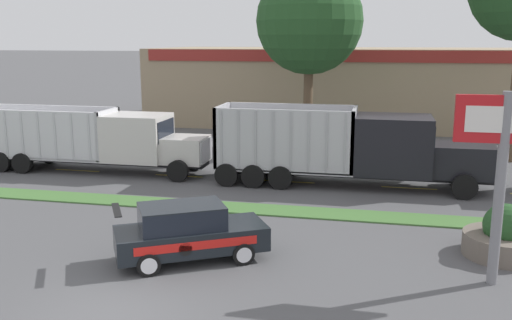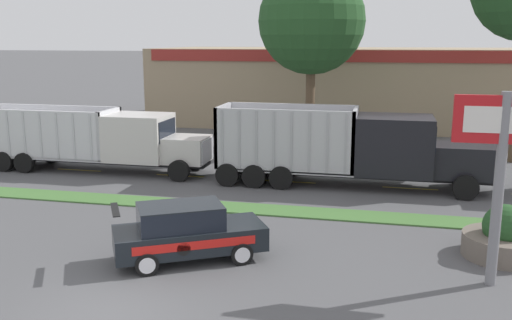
{
  "view_description": "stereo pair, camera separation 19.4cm",
  "coord_description": "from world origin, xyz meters",
  "px_view_note": "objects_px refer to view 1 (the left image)",
  "views": [
    {
      "loc": [
        6.11,
        -11.74,
        6.47
      ],
      "look_at": [
        1.66,
        8.58,
        2.06
      ],
      "focal_mm": 40.0,
      "sensor_mm": 36.0,
      "label": 1
    },
    {
      "loc": [
        6.3,
        -11.69,
        6.47
      ],
      "look_at": [
        1.66,
        8.58,
        2.06
      ],
      "focal_mm": 40.0,
      "sensor_mm": 36.0,
      "label": 2
    }
  ],
  "objects_px": {
    "store_sign_post": "(503,151)",
    "stone_planter": "(505,238)",
    "dump_truck_mid": "(373,150)",
    "rally_car": "(188,232)",
    "dump_truck_trail": "(110,142)"
  },
  "relations": [
    {
      "from": "rally_car",
      "to": "store_sign_post",
      "type": "distance_m",
      "value": 8.99
    },
    {
      "from": "dump_truck_mid",
      "to": "rally_car",
      "type": "bearing_deg",
      "value": -117.22
    },
    {
      "from": "dump_truck_mid",
      "to": "stone_planter",
      "type": "height_order",
      "value": "dump_truck_mid"
    },
    {
      "from": "rally_car",
      "to": "dump_truck_mid",
      "type": "bearing_deg",
      "value": 62.78
    },
    {
      "from": "store_sign_post",
      "to": "stone_planter",
      "type": "height_order",
      "value": "store_sign_post"
    },
    {
      "from": "rally_car",
      "to": "stone_planter",
      "type": "distance_m",
      "value": 9.58
    },
    {
      "from": "dump_truck_trail",
      "to": "rally_car",
      "type": "xyz_separation_m",
      "value": [
        7.59,
        -10.24,
        -0.63
      ]
    },
    {
      "from": "store_sign_post",
      "to": "stone_planter",
      "type": "relative_size",
      "value": 2.12
    },
    {
      "from": "dump_truck_mid",
      "to": "stone_planter",
      "type": "xyz_separation_m",
      "value": [
        4.12,
        -7.58,
        -1.09
      ]
    },
    {
      "from": "dump_truck_trail",
      "to": "dump_truck_mid",
      "type": "bearing_deg",
      "value": -1.07
    },
    {
      "from": "dump_truck_mid",
      "to": "dump_truck_trail",
      "type": "height_order",
      "value": "dump_truck_mid"
    },
    {
      "from": "stone_planter",
      "to": "store_sign_post",
      "type": "bearing_deg",
      "value": -107.87
    },
    {
      "from": "dump_truck_trail",
      "to": "stone_planter",
      "type": "xyz_separation_m",
      "value": [
        16.86,
        -7.82,
        -0.94
      ]
    },
    {
      "from": "stone_planter",
      "to": "rally_car",
      "type": "bearing_deg",
      "value": -165.4
    },
    {
      "from": "dump_truck_trail",
      "to": "rally_car",
      "type": "relative_size",
      "value": 2.57
    }
  ]
}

